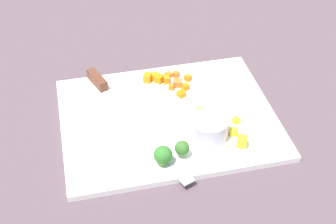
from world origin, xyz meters
TOP-DOWN VIEW (x-y plane):
  - ground_plane at (0.00, 0.00)m, footprint 4.00×4.00m
  - cutting_board at (0.00, 0.00)m, footprint 0.41×0.32m
  - prep_bowl at (-0.06, 0.07)m, footprint 0.07×0.07m
  - chef_knife at (0.09, -0.05)m, footprint 0.15×0.34m
  - carrot_dice_0 at (0.00, -0.12)m, footprint 0.02×0.02m
  - carrot_dice_1 at (-0.02, -0.08)m, footprint 0.01×0.01m
  - carrot_dice_2 at (-0.07, -0.10)m, footprint 0.02×0.02m
  - carrot_dice_3 at (-0.02, -0.10)m, footprint 0.01×0.02m
  - carrot_dice_4 at (0.02, -0.12)m, footprint 0.02×0.02m
  - carrot_dice_5 at (-0.04, -0.05)m, footprint 0.02×0.02m
  - carrot_dice_6 at (-0.05, -0.07)m, footprint 0.02×0.02m
  - carrot_dice_7 at (-0.03, -0.12)m, footprint 0.02×0.02m
  - carrot_dice_8 at (-0.01, -0.11)m, footprint 0.02×0.02m
  - carrot_dice_9 at (-0.04, -0.09)m, footprint 0.02×0.02m
  - carrot_dice_10 at (-0.04, -0.12)m, footprint 0.02×0.02m
  - pepper_dice_0 at (-0.06, 0.02)m, footprint 0.03×0.03m
  - pepper_dice_1 at (-0.11, 0.11)m, footprint 0.02×0.02m
  - pepper_dice_2 at (-0.12, 0.05)m, footprint 0.02×0.02m
  - pepper_dice_3 at (-0.11, 0.08)m, footprint 0.02×0.02m
  - broccoli_floret_0 at (0.04, 0.12)m, footprint 0.03×0.03m
  - broccoli_floret_1 at (-0.00, 0.11)m, footprint 0.03×0.03m

SIDE VIEW (x-z plane):
  - ground_plane at x=0.00m, z-range 0.00..0.00m
  - cutting_board at x=0.00m, z-range 0.00..0.01m
  - carrot_dice_7 at x=-0.03m, z-range 0.01..0.02m
  - carrot_dice_10 at x=-0.04m, z-range 0.01..0.02m
  - carrot_dice_1 at x=-0.02m, z-range 0.01..0.02m
  - carrot_dice_5 at x=-0.04m, z-range 0.01..0.02m
  - pepper_dice_2 at x=-0.12m, z-range 0.01..0.02m
  - pepper_dice_3 at x=-0.11m, z-range 0.01..0.02m
  - carrot_dice_6 at x=-0.05m, z-range 0.01..0.02m
  - carrot_dice_2 at x=-0.07m, z-range 0.01..0.02m
  - carrot_dice_9 at x=-0.04m, z-range 0.01..0.03m
  - carrot_dice_3 at x=-0.02m, z-range 0.01..0.03m
  - chef_knife at x=0.09m, z-range 0.01..0.03m
  - carrot_dice_0 at x=0.00m, z-range 0.01..0.03m
  - carrot_dice_8 at x=-0.01m, z-range 0.01..0.03m
  - carrot_dice_4 at x=0.02m, z-range 0.01..0.03m
  - pepper_dice_0 at x=-0.06m, z-range 0.01..0.03m
  - pepper_dice_1 at x=-0.11m, z-range 0.01..0.03m
  - broccoli_floret_1 at x=0.00m, z-range 0.01..0.05m
  - prep_bowl at x=-0.06m, z-range 0.01..0.05m
  - broccoli_floret_0 at x=0.04m, z-range 0.01..0.05m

